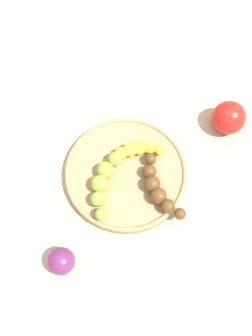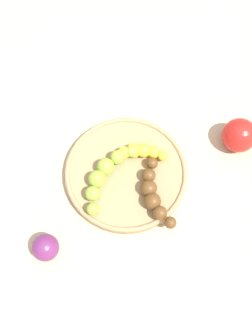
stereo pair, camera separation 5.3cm
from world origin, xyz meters
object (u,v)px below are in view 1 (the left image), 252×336
(banana_overripe, at_px, (158,189))
(apple_red, at_px, (229,118))
(plum_purple, at_px, (61,261))
(banana_yellow, at_px, (135,150))
(banana_green, at_px, (106,178))
(fruit_bowl, at_px, (126,173))

(banana_overripe, bearing_deg, apple_red, -159.24)
(banana_overripe, height_order, plum_purple, same)
(banana_yellow, height_order, apple_red, apple_red)
(plum_purple, distance_m, apple_red, 0.45)
(banana_green, relative_size, plum_purple, 3.23)
(banana_overripe, distance_m, banana_yellow, 0.10)
(banana_overripe, bearing_deg, plum_purple, 12.16)
(fruit_bowl, distance_m, banana_yellow, 0.05)
(plum_purple, bearing_deg, banana_overripe, -119.94)
(banana_overripe, distance_m, plum_purple, 0.23)
(banana_overripe, height_order, banana_yellow, banana_overripe)
(fruit_bowl, height_order, apple_red, apple_red)
(fruit_bowl, distance_m, apple_red, 0.25)
(banana_yellow, distance_m, plum_purple, 0.26)
(plum_purple, bearing_deg, apple_red, -115.70)
(banana_overripe, relative_size, banana_green, 0.70)
(banana_overripe, xyz_separation_m, banana_green, (0.10, 0.02, 0.00))
(banana_green, distance_m, plum_purple, 0.18)
(fruit_bowl, bearing_deg, banana_overripe, 168.43)
(banana_overripe, relative_size, banana_yellow, 1.16)
(plum_purple, xyz_separation_m, apple_red, (-0.20, -0.41, 0.01))
(fruit_bowl, relative_size, banana_overripe, 2.15)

